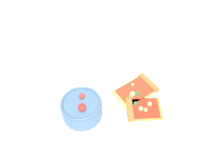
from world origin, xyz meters
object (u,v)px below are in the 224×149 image
object	(u,v)px
plate	(142,100)
pizza_slice_far	(137,90)
pizza_slice_near	(141,109)
salad_bowl	(82,108)
soda_glass	(103,55)
pepper_shaker	(119,41)

from	to	relation	value
plate	pizza_slice_far	xyz separation A→B (m)	(0.04, -0.01, 0.01)
pizza_slice_near	salad_bowl	distance (m)	0.20
pizza_slice_near	soda_glass	size ratio (longest dim) A/B	1.08
plate	soda_glass	xyz separation A→B (m)	(0.22, -0.02, 0.05)
salad_bowl	pepper_shaker	size ratio (longest dim) A/B	1.93
pizza_slice_far	plate	bearing A→B (deg)	157.45
plate	pizza_slice_near	distance (m)	0.05
pizza_slice_far	salad_bowl	distance (m)	0.21
pizza_slice_near	pepper_shaker	size ratio (longest dim) A/B	2.06
pizza_slice_far	pepper_shaker	xyz separation A→B (m)	(0.22, -0.13, 0.01)
pizza_slice_far	pepper_shaker	size ratio (longest dim) A/B	2.25
pizza_slice_near	salad_bowl	size ratio (longest dim) A/B	1.07
salad_bowl	pepper_shaker	distance (m)	0.35
soda_glass	pepper_shaker	size ratio (longest dim) A/B	1.91
pizza_slice_far	soda_glass	world-z (taller)	soda_glass
pizza_slice_near	soda_glass	world-z (taller)	soda_glass
plate	pizza_slice_near	size ratio (longest dim) A/B	1.67
pizza_slice_near	salad_bowl	bearing A→B (deg)	46.97
plate	soda_glass	size ratio (longest dim) A/B	1.81
pepper_shaker	salad_bowl	bearing A→B (deg)	113.76
plate	pizza_slice_near	world-z (taller)	pizza_slice_near
pizza_slice_near	soda_glass	xyz separation A→B (m)	(0.24, -0.06, 0.04)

